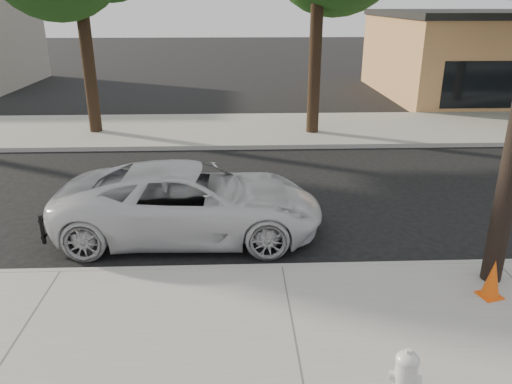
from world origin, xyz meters
TOP-DOWN VIEW (x-y plane):
  - ground at (0.00, 0.00)m, footprint 120.00×120.00m
  - near_sidewalk at (0.00, -4.30)m, footprint 90.00×4.40m
  - far_sidewalk at (0.00, 8.50)m, footprint 90.00×5.00m
  - curb_near at (0.00, -2.10)m, footprint 90.00×0.12m
  - police_cruiser at (-1.77, -0.41)m, footprint 5.54×2.66m
  - fire_hydrant at (1.16, -5.48)m, footprint 0.39×0.35m
  - traffic_cone at (3.32, -3.25)m, footprint 0.41×0.41m

SIDE VIEW (x-z plane):
  - ground at x=0.00m, z-range 0.00..0.00m
  - near_sidewalk at x=0.00m, z-range 0.00..0.15m
  - far_sidewalk at x=0.00m, z-range 0.00..0.15m
  - curb_near at x=0.00m, z-range -0.01..0.15m
  - traffic_cone at x=3.32m, z-range 0.14..0.79m
  - fire_hydrant at x=1.16m, z-range 0.14..0.86m
  - police_cruiser at x=-1.77m, z-range 0.00..1.52m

